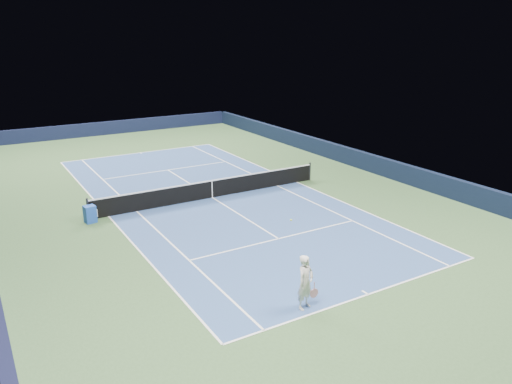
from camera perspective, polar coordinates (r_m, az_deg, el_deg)
ground at (r=26.54m, az=-5.02°, el=-0.65°), size 40.00×40.00×0.00m
wall_far at (r=44.59m, az=-16.38°, el=7.05°), size 22.00×0.35×1.10m
wall_right at (r=32.36m, az=12.47°, el=3.42°), size 0.35×40.00×1.10m
court_surface at (r=26.54m, az=-5.02°, el=-0.64°), size 10.97×23.77×0.01m
baseline_far at (r=37.21m, az=-13.10°, el=4.40°), size 10.97×0.08×0.00m
baseline_near at (r=17.48m, az=12.70°, el=-11.35°), size 10.97×0.08×0.00m
sideline_doubles_right at (r=29.21m, az=4.69°, el=1.13°), size 0.08×23.77×0.00m
sideline_doubles_left at (r=24.80m, az=-16.49°, el=-2.68°), size 0.08×23.77×0.00m
sideline_singles_right at (r=28.46m, az=2.44°, el=0.72°), size 0.08×23.77×0.00m
sideline_singles_left at (r=25.13m, az=-13.48°, el=-2.15°), size 0.08×23.77×0.00m
service_line_far at (r=32.18m, az=-10.03°, el=2.50°), size 8.23×0.08×0.00m
service_line_near at (r=21.32m, az=2.59°, el=-5.35°), size 8.23×0.08×0.00m
center_service_line at (r=26.53m, az=-5.02°, el=-0.63°), size 0.08×12.80×0.00m
center_mark_far at (r=37.08m, az=-13.03°, el=4.36°), size 0.08×0.30×0.00m
center_mark_near at (r=17.58m, az=12.36°, el=-11.16°), size 0.08×0.30×0.00m
tennis_net at (r=26.38m, az=-5.05°, el=0.39°), size 12.90×0.10×1.07m
sponsor_cube at (r=24.18m, az=-18.44°, el=-2.41°), size 0.59×0.52×0.81m
tennis_player at (r=15.98m, az=5.67°, el=-10.24°), size 0.86×1.35×2.68m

